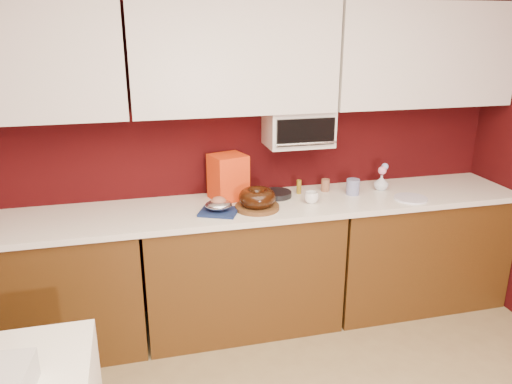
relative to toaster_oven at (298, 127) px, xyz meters
The scene contains 26 objects.
wall_back 0.49m from the toaster_oven, 162.14° to the left, with size 4.00×0.02×2.50m, color #370708.
base_cabinet_left 2.02m from the toaster_oven, behind, with size 1.31×0.58×0.86m, color #4C2D0F.
base_cabinet_center 1.06m from the toaster_oven, 159.86° to the right, with size 1.31×0.58×0.86m, color #4C2D0F.
base_cabinet_right 1.30m from the toaster_oven, 10.58° to the right, with size 1.31×0.58×0.86m, color #4C2D0F.
countertop 0.69m from the toaster_oven, 159.86° to the right, with size 4.00×0.62×0.04m, color white.
upper_cabinet_left 1.85m from the toaster_oven, behind, with size 1.31×0.33×0.70m, color white.
upper_cabinet_center 0.65m from the toaster_oven, behind, with size 1.31×0.33×0.70m, color white.
upper_cabinet_right 1.00m from the toaster_oven, ahead, with size 1.31×0.33×0.70m, color white.
toaster_oven is the anchor object (origin of this frame).
toaster_oven_door 0.16m from the toaster_oven, 90.00° to the right, with size 0.40×0.02×0.18m, color black.
toaster_oven_handle 0.19m from the toaster_oven, 90.00° to the right, with size 0.02×0.02×0.42m, color silver.
cake_base 0.64m from the toaster_oven, 143.89° to the right, with size 0.29×0.29×0.03m, color brown.
bundt_cake 0.59m from the toaster_oven, 143.89° to the right, with size 0.24×0.24×0.10m, color black.
navy_towel 0.82m from the toaster_oven, 156.18° to the right, with size 0.23×0.20×0.02m, color #152350.
foil_ham_nest 0.79m from the toaster_oven, 156.18° to the right, with size 0.17×0.15×0.06m, color silver.
roasted_ham 0.78m from the toaster_oven, 156.18° to the right, with size 0.10×0.08×0.06m, color #A4634B.
pandoro_box 0.59m from the toaster_oven, behind, with size 0.23×0.21×0.31m, color red.
dark_pan 0.49m from the toaster_oven, 163.13° to the right, with size 0.21×0.21×0.04m, color black.
coffee_mug 0.49m from the toaster_oven, 83.43° to the right, with size 0.08×0.08×0.09m, color white.
blue_jar 0.58m from the toaster_oven, 19.23° to the right, with size 0.09×0.09×0.11m, color navy.
flower_vase 0.75m from the toaster_oven, ahead, with size 0.08×0.08×0.13m, color silver.
flower_pink 0.71m from the toaster_oven, ahead, with size 0.06×0.06×0.06m, color pink.
flower_blue 0.72m from the toaster_oven, ahead, with size 0.05×0.05×0.05m, color #93AAEC.
china_plate 0.92m from the toaster_oven, 24.47° to the right, with size 0.23×0.23×0.01m, color white.
amber_bottle 0.43m from the toaster_oven, 64.92° to the right, with size 0.03×0.03×0.10m, color olive.
paper_cup 0.48m from the toaster_oven, ahead, with size 0.06×0.06×0.09m, color brown.
Camera 1 is at (-0.66, -1.13, 2.04)m, focal length 35.00 mm.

